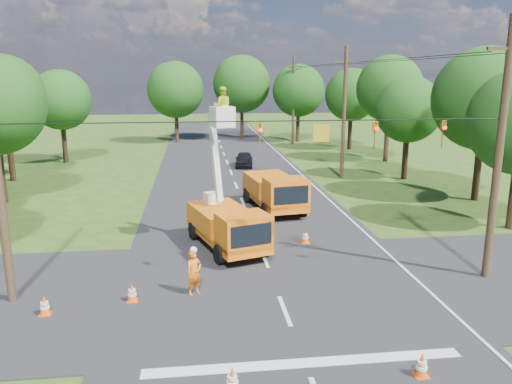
{
  "coord_description": "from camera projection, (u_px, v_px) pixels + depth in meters",
  "views": [
    {
      "loc": [
        -2.87,
        -15.38,
        7.87
      ],
      "look_at": [
        -0.14,
        6.9,
        2.6
      ],
      "focal_mm": 35.0,
      "sensor_mm": 36.0,
      "label": 1
    }
  ],
  "objects": [
    {
      "name": "road_cross",
      "position": [
        275.0,
        288.0,
        18.93
      ],
      "size": [
        56.0,
        10.0,
        0.07
      ],
      "primitive_type": "cube",
      "color": "black",
      "rests_on": "ground"
    },
    {
      "name": "edge_line",
      "position": [
        311.0,
        184.0,
        36.99
      ],
      "size": [
        0.12,
        90.0,
        0.02
      ],
      "primitive_type": "cube",
      "color": "silver",
      "rests_on": "ground"
    },
    {
      "name": "traffic_cone_7",
      "position": [
        291.0,
        189.0,
        33.73
      ],
      "size": [
        0.38,
        0.38,
        0.71
      ],
      "color": "#F6520C",
      "rests_on": "ground"
    },
    {
      "name": "tree_left_e",
      "position": [
        4.0,
        94.0,
        36.72
      ],
      "size": [
        5.8,
        5.8,
        9.41
      ],
      "color": "#382616",
      "rests_on": "ground"
    },
    {
      "name": "traffic_cone_4",
      "position": [
        132.0,
        293.0,
        17.67
      ],
      "size": [
        0.38,
        0.38,
        0.71
      ],
      "color": "#F6520C",
      "rests_on": "ground"
    },
    {
      "name": "ground_worker",
      "position": [
        194.0,
        273.0,
        18.17
      ],
      "size": [
        0.74,
        0.68,
        1.7
      ],
      "primitive_type": "imported",
      "rotation": [
        0.0,
        0.0,
        0.57
      ],
      "color": "orange",
      "rests_on": "ground"
    },
    {
      "name": "tree_right_b",
      "position": [
        485.0,
        99.0,
        30.83
      ],
      "size": [
        6.4,
        6.4,
        9.65
      ],
      "color": "#382616",
      "rests_on": "ground"
    },
    {
      "name": "tree_left_f",
      "position": [
        61.0,
        100.0,
        44.87
      ],
      "size": [
        5.4,
        5.4,
        8.4
      ],
      "color": "#382616",
      "rests_on": "ground"
    },
    {
      "name": "pole_right_near",
      "position": [
        499.0,
        150.0,
        18.77
      ],
      "size": [
        1.8,
        0.3,
        10.0
      ],
      "color": "#4C3823",
      "rests_on": "ground"
    },
    {
      "name": "bucket_truck",
      "position": [
        227.0,
        217.0,
        22.79
      ],
      "size": [
        3.73,
        6.1,
        7.38
      ],
      "rotation": [
        0.0,
        0.0,
        0.31
      ],
      "color": "orange",
      "rests_on": "ground"
    },
    {
      "name": "tree_far_a",
      "position": [
        175.0,
        90.0,
        58.48
      ],
      "size": [
        6.6,
        6.6,
        9.5
      ],
      "color": "#382616",
      "rests_on": "ground"
    },
    {
      "name": "stop_bar",
      "position": [
        305.0,
        364.0,
        13.91
      ],
      "size": [
        9.0,
        0.45,
        0.02
      ],
      "primitive_type": "cube",
      "color": "silver",
      "rests_on": "ground"
    },
    {
      "name": "pole_right_mid",
      "position": [
        344.0,
        112.0,
        38.1
      ],
      "size": [
        1.8,
        0.3,
        10.0
      ],
      "color": "#4C3823",
      "rests_on": "ground"
    },
    {
      "name": "signal_span",
      "position": [
        338.0,
        132.0,
        17.85
      ],
      "size": [
        18.0,
        0.29,
        1.07
      ],
      "color": "black",
      "rests_on": "ground"
    },
    {
      "name": "traffic_cone_5",
      "position": [
        45.0,
        305.0,
        16.68
      ],
      "size": [
        0.38,
        0.38,
        0.71
      ],
      "color": "#F6520C",
      "rests_on": "ground"
    },
    {
      "name": "tree_right_e",
      "position": [
        351.0,
        95.0,
        53.06
      ],
      "size": [
        5.6,
        5.6,
        8.63
      ],
      "color": "#382616",
      "rests_on": "ground"
    },
    {
      "name": "traffic_cone_0",
      "position": [
        232.0,
        380.0,
        12.6
      ],
      "size": [
        0.38,
        0.38,
        0.71
      ],
      "color": "#F6520C",
      "rests_on": "ground"
    },
    {
      "name": "ground",
      "position": [
        236.0,
        186.0,
        36.33
      ],
      "size": [
        140.0,
        140.0,
        0.0
      ],
      "primitive_type": "plane",
      "color": "#2C4B16",
      "rests_on": "ground"
    },
    {
      "name": "tree_far_b",
      "position": [
        242.0,
        84.0,
        61.21
      ],
      "size": [
        7.0,
        7.0,
        10.32
      ],
      "color": "#382616",
      "rests_on": "ground"
    },
    {
      "name": "distant_car",
      "position": [
        244.0,
        159.0,
        43.87
      ],
      "size": [
        1.93,
        3.88,
        1.27
      ],
      "primitive_type": "imported",
      "rotation": [
        0.0,
        0.0,
        -0.12
      ],
      "color": "black",
      "rests_on": "ground"
    },
    {
      "name": "pole_right_far",
      "position": [
        293.0,
        100.0,
        57.42
      ],
      "size": [
        1.8,
        0.3,
        10.0
      ],
      "color": "#4C3823",
      "rests_on": "ground"
    },
    {
      "name": "second_truck",
      "position": [
        275.0,
        191.0,
        29.48
      ],
      "size": [
        3.21,
        6.44,
        2.31
      ],
      "rotation": [
        0.0,
        0.0,
        0.15
      ],
      "color": "orange",
      "rests_on": "ground"
    },
    {
      "name": "tree_right_d",
      "position": [
        390.0,
        89.0,
        45.25
      ],
      "size": [
        6.0,
        6.0,
        9.7
      ],
      "color": "#382616",
      "rests_on": "ground"
    },
    {
      "name": "traffic_cone_3",
      "position": [
        305.0,
        209.0,
        28.72
      ],
      "size": [
        0.38,
        0.38,
        0.71
      ],
      "color": "#F6520C",
      "rests_on": "ground"
    },
    {
      "name": "road_main",
      "position": [
        236.0,
        186.0,
        36.33
      ],
      "size": [
        12.0,
        100.0,
        0.06
      ],
      "primitive_type": "cube",
      "color": "black",
      "rests_on": "ground"
    },
    {
      "name": "traffic_cone_1",
      "position": [
        422.0,
        365.0,
        13.26
      ],
      "size": [
        0.38,
        0.38,
        0.71
      ],
      "color": "#F6520C",
      "rests_on": "ground"
    },
    {
      "name": "tree_far_c",
      "position": [
        298.0,
        91.0,
        59.26
      ],
      "size": [
        6.2,
        6.2,
        9.18
      ],
      "color": "#382616",
      "rests_on": "ground"
    },
    {
      "name": "tree_right_c",
      "position": [
        408.0,
        110.0,
        37.64
      ],
      "size": [
        5.0,
        5.0,
        7.83
      ],
      "color": "#382616",
      "rests_on": "ground"
    },
    {
      "name": "traffic_cone_2",
      "position": [
        305.0,
        236.0,
        23.82
      ],
      "size": [
        0.38,
        0.38,
        0.71
      ],
      "color": "#F6520C",
      "rests_on": "ground"
    }
  ]
}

